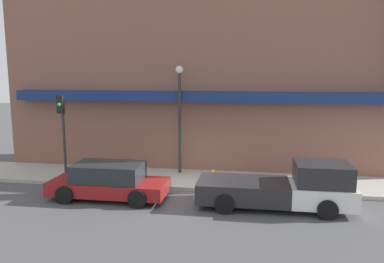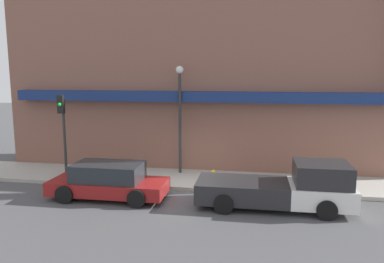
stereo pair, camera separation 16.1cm
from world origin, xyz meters
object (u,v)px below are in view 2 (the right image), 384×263
(pickup_truck, at_px, (285,188))
(street_lamp, at_px, (180,106))
(fire_hydrant, at_px, (214,178))
(parked_car, at_px, (109,181))
(traffic_light, at_px, (63,122))

(pickup_truck, xyz_separation_m, street_lamp, (-4.62, 3.60, 2.61))
(street_lamp, bearing_deg, fire_hydrant, -45.23)
(parked_car, bearing_deg, pickup_truck, 1.73)
(fire_hydrant, bearing_deg, traffic_light, -179.69)
(parked_car, relative_size, street_lamp, 0.91)
(pickup_truck, height_order, street_lamp, street_lamp)
(pickup_truck, bearing_deg, fire_hydrant, 149.54)
(parked_car, distance_m, fire_hydrant, 4.37)
(parked_car, height_order, fire_hydrant, parked_car)
(pickup_truck, bearing_deg, traffic_light, 171.54)
(street_lamp, bearing_deg, parked_car, -121.12)
(fire_hydrant, bearing_deg, parked_car, -156.10)
(pickup_truck, xyz_separation_m, fire_hydrant, (-2.80, 1.77, -0.26))
(parked_car, xyz_separation_m, street_lamp, (2.18, 3.60, 2.68))
(pickup_truck, height_order, traffic_light, traffic_light)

